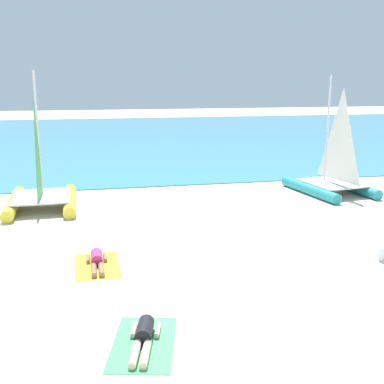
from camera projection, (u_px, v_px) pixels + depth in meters
name	position (u px, v px, depth m)	size (l,w,h in m)	color
ground_plane	(167.00, 194.00, 19.92)	(120.00, 120.00, 0.00)	beige
ocean_water	(125.00, 136.00, 40.30)	(120.00, 40.00, 0.05)	teal
sailboat_yellow	(41.00, 189.00, 17.56)	(2.51, 3.88, 5.00)	yellow
sailboat_teal	(331.00, 176.00, 19.94)	(2.89, 4.03, 4.86)	teal
towel_left	(97.00, 266.00, 12.23)	(1.10, 1.90, 0.01)	yellow
sunbather_left	(97.00, 260.00, 12.26)	(0.54, 1.56, 0.30)	#D83372
towel_right	(144.00, 343.00, 8.61)	(1.10, 1.90, 0.01)	#4CB266
sunbather_right	(144.00, 335.00, 8.65)	(0.75, 1.56, 0.30)	black
cooler_box	(384.00, 252.00, 12.67)	(0.50, 0.36, 0.36)	white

